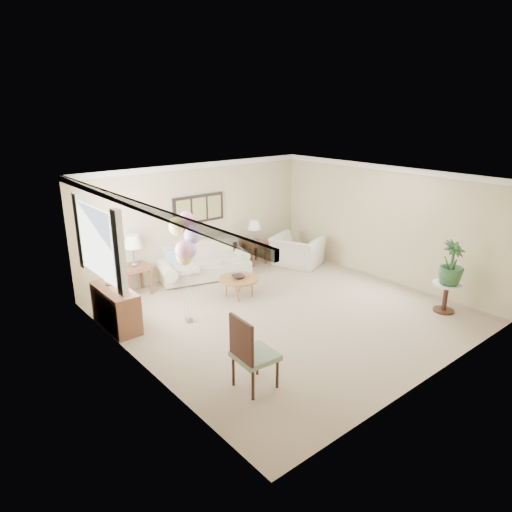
{
  "coord_description": "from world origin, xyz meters",
  "views": [
    {
      "loc": [
        -5.58,
        -5.87,
        3.82
      ],
      "look_at": [
        -0.24,
        0.6,
        1.05
      ],
      "focal_mm": 32.0,
      "sensor_mm": 36.0,
      "label": 1
    }
  ],
  "objects_px": {
    "coffee_table": "(239,279)",
    "balloon_cluster": "(185,240)",
    "armchair": "(297,251)",
    "sofa": "(203,264)",
    "accent_chair": "(251,352)"
  },
  "relations": [
    {
      "from": "coffee_table",
      "to": "balloon_cluster",
      "type": "xyz_separation_m",
      "value": [
        -1.45,
        -0.37,
        1.21
      ]
    },
    {
      "from": "sofa",
      "to": "balloon_cluster",
      "type": "xyz_separation_m",
      "value": [
        -1.51,
        -1.81,
        1.26
      ]
    },
    {
      "from": "accent_chair",
      "to": "coffee_table",
      "type": "bearing_deg",
      "value": 55.28
    },
    {
      "from": "coffee_table",
      "to": "balloon_cluster",
      "type": "height_order",
      "value": "balloon_cluster"
    },
    {
      "from": "sofa",
      "to": "balloon_cluster",
      "type": "relative_size",
      "value": 1.2
    },
    {
      "from": "coffee_table",
      "to": "balloon_cluster",
      "type": "distance_m",
      "value": 1.92
    },
    {
      "from": "armchair",
      "to": "sofa",
      "type": "bearing_deg",
      "value": 50.74
    },
    {
      "from": "sofa",
      "to": "accent_chair",
      "type": "height_order",
      "value": "accent_chair"
    },
    {
      "from": "sofa",
      "to": "balloon_cluster",
      "type": "distance_m",
      "value": 2.67
    },
    {
      "from": "coffee_table",
      "to": "sofa",
      "type": "bearing_deg",
      "value": 87.68
    },
    {
      "from": "armchair",
      "to": "balloon_cluster",
      "type": "distance_m",
      "value": 4.11
    },
    {
      "from": "coffee_table",
      "to": "armchair",
      "type": "height_order",
      "value": "armchair"
    },
    {
      "from": "sofa",
      "to": "accent_chair",
      "type": "bearing_deg",
      "value": -115.04
    },
    {
      "from": "accent_chair",
      "to": "balloon_cluster",
      "type": "distance_m",
      "value": 2.58
    },
    {
      "from": "sofa",
      "to": "armchair",
      "type": "height_order",
      "value": "sofa"
    }
  ]
}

